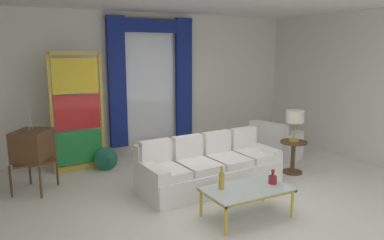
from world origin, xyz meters
The scene contains 14 objects.
ground_plane centered at (0.00, 0.00, 0.00)m, with size 16.00×16.00×0.00m, color silver.
wall_rear centered at (0.00, 3.06, 1.50)m, with size 8.00×0.12×3.00m, color white.
wall_right centered at (3.66, 0.60, 1.50)m, with size 0.12×7.00×3.00m, color white.
curtained_window centered at (0.11, 2.89, 1.74)m, with size 2.00×0.17×2.70m.
couch_white_long centered at (0.10, 0.46, 0.31)m, with size 2.38×1.04×0.86m.
coffee_table centered at (-0.03, -0.78, 0.37)m, with size 1.15×0.69×0.41m.
bottle_blue_decanter centered at (-0.35, -0.63, 0.54)m, with size 0.07×0.07×0.32m.
bottle_crystal_tall centered at (0.39, -0.81, 0.48)m, with size 0.11×0.11×0.21m.
vintage_tv centered at (-2.46, 1.58, 0.73)m, with size 0.75×0.77×1.35m.
armchair_white centered at (2.09, 1.14, 0.29)m, with size 1.01×1.00×0.80m.
stained_glass_divider centered at (-1.60, 2.31, 1.06)m, with size 0.95×0.05×2.20m.
peacock_figurine centered at (-1.16, 2.00, 0.22)m, with size 0.44×0.60×0.50m.
round_side_table centered at (1.80, 0.30, 0.36)m, with size 0.48×0.48×0.59m.
table_lamp_brass centered at (1.80, 0.30, 1.03)m, with size 0.32×0.32×0.57m.
Camera 1 is at (-2.93, -4.61, 2.27)m, focal length 34.93 mm.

